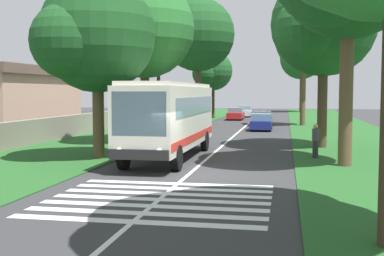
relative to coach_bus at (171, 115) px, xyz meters
name	(u,v)px	position (x,y,z in m)	size (l,w,h in m)	color
ground	(189,174)	(-4.67, -1.80, -2.15)	(160.00, 160.00, 0.00)	#333335
grass_verge_left	(116,137)	(10.33, 6.40, -2.13)	(120.00, 8.00, 0.04)	#235623
grass_verge_right	(353,141)	(10.33, -10.00, -2.13)	(120.00, 8.00, 0.04)	#235623
centre_line	(230,139)	(10.33, -1.80, -2.14)	(110.00, 0.16, 0.01)	silver
coach_bus	(171,115)	(0.00, 0.00, 0.00)	(11.16, 2.62, 3.73)	silver
zebra_crossing	(159,199)	(-9.45, -1.80, -2.14)	(5.85, 6.80, 0.01)	silver
trailing_car_0	(261,123)	(19.22, -3.55, -1.48)	(4.30, 1.78, 1.43)	navy
trailing_car_1	(262,119)	(24.95, -3.37, -1.48)	(4.30, 1.78, 1.43)	black
trailing_car_2	(236,114)	(34.88, 0.19, -1.48)	(4.30, 1.78, 1.43)	#B21E1E
trailing_car_3	(244,112)	(42.24, -0.20, -1.48)	(4.30, 1.78, 1.43)	silver
roadside_tree_left_0	(197,36)	(26.61, 3.38, 6.75)	(8.47, 7.44, 12.77)	#4C3826
roadside_tree_left_1	(94,38)	(-0.88, 3.59, 3.78)	(6.55, 5.64, 8.85)	brown
roadside_tree_left_2	(143,32)	(7.22, 3.47, 5.00)	(7.77, 6.37, 10.49)	brown
roadside_tree_left_3	(212,72)	(37.77, 3.48, 3.60)	(5.65, 4.85, 8.26)	#3D2D1E
roadside_tree_right_0	(321,28)	(6.41, -7.57, 4.90)	(7.50, 6.11, 10.26)	#4C3826
roadside_tree_right_1	(300,59)	(59.46, -7.79, 6.35)	(8.36, 6.80, 12.06)	#3D2D1E
roadside_tree_right_4	(302,44)	(25.89, -7.05, 5.76)	(6.34, 5.33, 10.70)	brown
utility_pole	(159,83)	(9.74, 3.10, 1.76)	(0.24, 1.40, 7.45)	#473828
roadside_wall	(97,122)	(15.33, 9.80, -1.33)	(70.00, 0.40, 1.56)	gray
roadside_building	(11,98)	(14.93, 17.29, 0.60)	(14.31, 7.32, 5.40)	tan
pedestrian	(315,140)	(1.14, -7.05, -1.24)	(0.34, 0.34, 1.69)	#26262D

